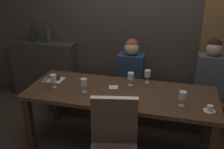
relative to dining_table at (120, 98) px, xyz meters
name	(u,v)px	position (x,y,z in m)	size (l,w,h in m)	color
ground	(120,144)	(0.00, 0.00, -0.65)	(9.00, 9.00, 0.00)	#382D26
back_wall_tiled	(139,10)	(0.00, 1.22, 0.85)	(6.00, 0.12, 3.00)	#423D38
back_counter	(45,69)	(-1.55, 1.04, -0.18)	(1.10, 0.28, 0.95)	#38342F
dining_table	(120,98)	(0.00, 0.00, 0.00)	(2.20, 0.84, 0.74)	#412B1C
banquette_bench	(130,102)	(0.00, 0.70, -0.42)	(2.50, 0.44, 0.45)	#312A23
chair_near_side	(114,143)	(0.11, -0.72, -0.09)	(0.52, 0.52, 0.98)	#4C3321
diner_redhead	(131,66)	(-0.01, 0.71, 0.15)	(0.36, 0.24, 0.74)	navy
diner_bearded	(211,70)	(1.05, 0.73, 0.18)	(0.36, 0.24, 0.81)	#4C515B
wine_bottle_dark_red	(33,34)	(-1.70, 1.05, 0.42)	(0.08, 0.08, 0.33)	black
wine_bottle_pale_label	(49,35)	(-1.42, 1.05, 0.42)	(0.08, 0.08, 0.33)	#384728
wine_glass_near_right	(148,74)	(0.27, 0.34, 0.20)	(0.08, 0.08, 0.16)	silver
wine_glass_center_back	(53,78)	(-0.80, -0.09, 0.20)	(0.08, 0.08, 0.16)	silver
wine_glass_end_right	(131,76)	(0.08, 0.21, 0.20)	(0.08, 0.08, 0.16)	silver
wine_glass_center_front	(84,83)	(-0.40, -0.12, 0.20)	(0.08, 0.08, 0.16)	silver
wine_glass_far_left	(183,96)	(0.70, -0.17, 0.20)	(0.08, 0.08, 0.16)	silver
espresso_cup	(210,109)	(0.97, -0.21, 0.11)	(0.12, 0.12, 0.06)	white
dessert_plate	(56,79)	(-0.87, 0.11, 0.10)	(0.19, 0.19, 0.05)	white
fork_on_table	(45,80)	(-1.01, 0.08, 0.09)	(0.02, 0.17, 0.01)	silver
folded_napkin	(113,87)	(-0.10, 0.08, 0.09)	(0.11, 0.10, 0.01)	silver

